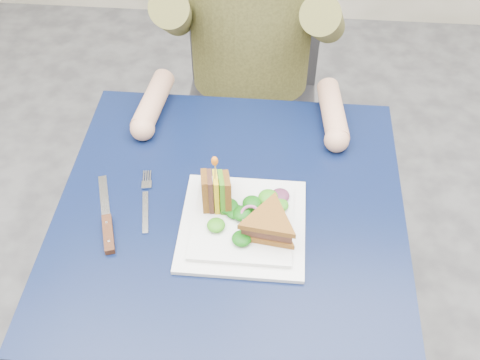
# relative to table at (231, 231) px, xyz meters

# --- Properties ---
(ground) EXTENTS (4.00, 4.00, 0.00)m
(ground) POSITION_rel_table_xyz_m (0.00, 0.00, -0.65)
(ground) COLOR #4A4A4D
(ground) RESTS_ON ground
(table) EXTENTS (0.75, 0.75, 0.73)m
(table) POSITION_rel_table_xyz_m (0.00, 0.00, 0.00)
(table) COLOR black
(table) RESTS_ON ground
(chair) EXTENTS (0.42, 0.40, 0.93)m
(chair) POSITION_rel_table_xyz_m (0.00, 0.70, -0.11)
(chair) COLOR #47474C
(chair) RESTS_ON ground
(plate) EXTENTS (0.26, 0.26, 0.02)m
(plate) POSITION_rel_table_xyz_m (0.03, -0.05, 0.09)
(plate) COLOR white
(plate) RESTS_ON table
(sandwich_flat) EXTENTS (0.15, 0.15, 0.05)m
(sandwich_flat) POSITION_rel_table_xyz_m (0.09, -0.07, 0.12)
(sandwich_flat) COLOR brown
(sandwich_flat) RESTS_ON plate
(sandwich_upright) EXTENTS (0.08, 0.13, 0.13)m
(sandwich_upright) POSITION_rel_table_xyz_m (-0.03, -0.00, 0.13)
(sandwich_upright) COLOR brown
(sandwich_upright) RESTS_ON plate
(fork) EXTENTS (0.05, 0.18, 0.01)m
(fork) POSITION_rel_table_xyz_m (-0.18, -0.00, 0.08)
(fork) COLOR silver
(fork) RESTS_ON table
(knife) EXTENTS (0.09, 0.22, 0.02)m
(knife) POSITION_rel_table_xyz_m (-0.25, -0.08, 0.09)
(knife) COLOR silver
(knife) RESTS_ON table
(toothpick) EXTENTS (0.01, 0.01, 0.06)m
(toothpick) POSITION_rel_table_xyz_m (-0.03, -0.00, 0.20)
(toothpick) COLOR tan
(toothpick) RESTS_ON sandwich_upright
(toothpick_frill) EXTENTS (0.01, 0.01, 0.02)m
(toothpick_frill) POSITION_rel_table_xyz_m (-0.03, -0.00, 0.23)
(toothpick_frill) COLOR orange
(toothpick_frill) RESTS_ON sandwich_upright
(lettuce_spill) EXTENTS (0.15, 0.13, 0.02)m
(lettuce_spill) POSITION_rel_table_xyz_m (0.04, -0.04, 0.11)
(lettuce_spill) COLOR #337A14
(lettuce_spill) RESTS_ON plate
(onion_ring) EXTENTS (0.04, 0.04, 0.02)m
(onion_ring) POSITION_rel_table_xyz_m (0.05, -0.04, 0.11)
(onion_ring) COLOR #9E4C7A
(onion_ring) RESTS_ON plate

